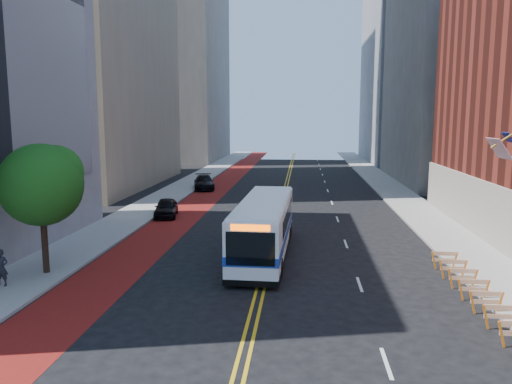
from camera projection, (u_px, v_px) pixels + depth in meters
The scene contains 16 objects.
ground at pixel (250, 332), 19.07m from camera, with size 160.00×160.00×0.00m, color black.
sidewalk_left at pixel (162, 199), 49.70m from camera, with size 4.00×140.00×0.15m, color gray.
sidewalk_right at pixel (408, 203), 47.50m from camera, with size 4.00×140.00×0.15m, color gray.
bus_lane_paint at pixel (200, 201), 49.35m from camera, with size 3.60×140.00×0.01m, color #62100E.
center_line_inner at pixel (280, 202), 48.63m from camera, with size 0.14×140.00×0.01m, color gold.
center_line_outer at pixel (284, 202), 48.59m from camera, with size 0.14×140.00×0.01m, color gold.
lane_dashes at pixel (328, 191), 56.05m from camera, with size 0.14×98.20×0.01m.
midrise_right_near at pixel (476, 20), 61.27m from camera, with size 18.00×26.00×40.00m, color slate.
midrise_right_far at pixel (428, 9), 89.62m from camera, with size 20.00×28.00×55.00m, color gray.
construction_barriers at pixel (480, 292), 21.46m from camera, with size 1.42×10.91×1.00m.
street_tree at pixel (42, 182), 25.33m from camera, with size 4.20×4.20×6.70m.
transit_bus at pixel (264, 226), 29.47m from camera, with size 3.06×12.36×3.38m.
car_a at pixel (166, 208), 41.32m from camera, with size 1.76×4.38×1.49m, color black.
car_b at pixel (265, 199), 46.03m from camera, with size 1.38×3.96×1.30m, color black.
car_c at pixel (204, 182), 57.18m from camera, with size 2.22×5.46×1.58m, color black.
pedestrian at pixel (1, 268), 23.76m from camera, with size 0.65×0.43×1.78m, color black.
Camera 1 is at (1.91, -17.97, 8.12)m, focal length 35.00 mm.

